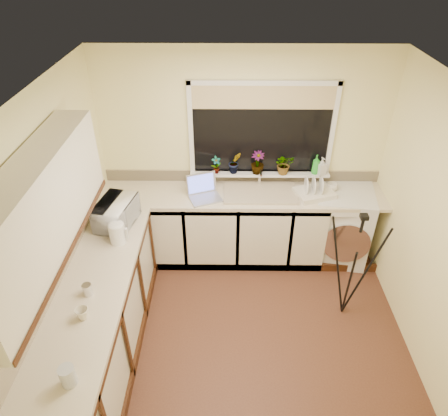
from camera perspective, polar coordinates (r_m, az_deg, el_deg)
floor at (r=4.32m, az=2.71°, el=-16.95°), size 3.20×3.20×0.00m
ceiling at (r=2.85m, az=4.07°, el=15.43°), size 3.20×3.20×0.00m
wall_back at (r=4.72m, az=2.59°, el=7.29°), size 3.20×0.00×3.20m
wall_front at (r=2.47m, az=4.65°, el=-26.49°), size 3.20×0.00×3.20m
wall_left at (r=3.73m, az=-22.15°, el=-3.70°), size 0.00×3.00×3.00m
wall_right at (r=3.87m, az=27.68°, el=-3.86°), size 0.00×3.00×3.00m
base_cabinet_back at (r=4.89m, az=-1.37°, el=-2.64°), size 2.55×0.60×0.86m
base_cabinet_left at (r=3.96m, az=-16.88°, el=-15.64°), size 0.54×2.40×0.86m
worktop_back at (r=4.63m, az=2.58°, el=1.79°), size 3.20×0.60×0.04m
worktop_left at (r=3.64m, az=-18.07°, el=-11.04°), size 0.60×2.40×0.04m
upper_cabinet at (r=3.02m, az=-24.41°, el=-0.43°), size 0.28×1.90×0.70m
splashback_left at (r=3.58m, az=-23.18°, el=-7.92°), size 0.02×2.40×0.45m
splashback_back at (r=4.83m, az=2.52°, el=4.53°), size 3.20×0.02×0.14m
window_glass at (r=4.57m, az=5.25°, el=10.79°), size 1.50×0.02×1.00m
window_blind at (r=4.41m, az=5.54°, el=15.12°), size 1.50×0.02×0.25m
windowsill at (r=4.76m, az=4.97°, el=4.84°), size 1.60×0.14×0.03m
sink at (r=4.62m, az=5.07°, el=2.11°), size 0.82×0.46×0.03m
faucet at (r=4.72m, az=5.00°, el=4.38°), size 0.03×0.03×0.24m
washing_machine at (r=5.07m, az=15.88°, el=-2.25°), size 0.73×0.71×0.91m
laptop at (r=4.54m, az=-2.86°, el=2.33°), size 0.42×0.39×0.25m
kettle at (r=3.99m, az=-14.68°, el=-3.47°), size 0.15×0.15×0.20m
dish_rack at (r=4.67m, az=12.50°, el=2.01°), size 0.49×0.42×0.06m
tripod at (r=4.24m, az=17.46°, el=-7.90°), size 0.73×0.73×1.26m
glass_jug at (r=3.04m, az=-20.98°, el=-21.05°), size 0.11×0.11×0.15m
steel_jar at (r=3.56m, az=-18.53°, el=-10.75°), size 0.08×0.08×0.10m
microwave at (r=4.21m, az=-14.81°, el=-0.69°), size 0.41×0.53×0.26m
plant_a at (r=4.66m, az=-1.08°, el=6.01°), size 0.13×0.11×0.21m
plant_b at (r=4.67m, az=1.52°, el=6.37°), size 0.17×0.15×0.26m
plant_c at (r=4.67m, az=4.70°, el=6.34°), size 0.17×0.17×0.27m
plant_d at (r=4.70m, az=8.40°, el=6.08°), size 0.25×0.22×0.24m
soap_bottle_green at (r=4.77m, az=12.72°, el=5.95°), size 0.12×0.12×0.23m
soap_bottle_clear at (r=4.78m, az=13.48°, el=5.73°), size 0.12×0.13×0.21m
cup_back at (r=4.81m, az=14.87°, el=2.83°), size 0.16×0.16×0.09m
cup_left at (r=3.40m, az=-19.18°, el=-13.77°), size 0.13×0.13×0.10m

